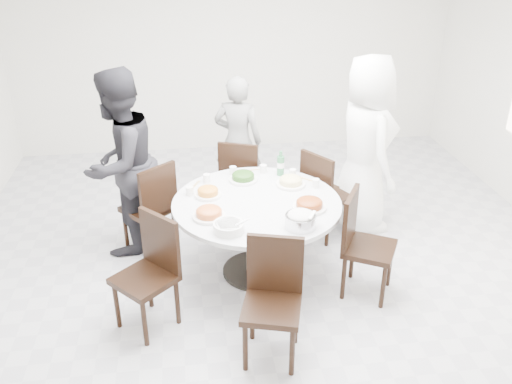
{
  "coord_description": "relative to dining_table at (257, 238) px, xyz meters",
  "views": [
    {
      "loc": [
        -0.72,
        -4.4,
        2.98
      ],
      "look_at": [
        -0.13,
        -0.16,
        0.82
      ],
      "focal_mm": 38.0,
      "sensor_mm": 36.0,
      "label": 1
    }
  ],
  "objects": [
    {
      "name": "diner_middle",
      "position": [
        -0.01,
        1.49,
        0.37
      ],
      "size": [
        0.64,
        0.52,
        1.5
      ],
      "primitive_type": "imported",
      "rotation": [
        0.0,
        0.0,
        2.79
      ],
      "color": "black",
      "rests_on": "floor"
    },
    {
      "name": "tea_cups",
      "position": [
        0.02,
        0.61,
        0.42
      ],
      "size": [
        0.07,
        0.07,
        0.08
      ],
      "primitive_type": "cylinder",
      "color": "white",
      "rests_on": "dining_table"
    },
    {
      "name": "dish_redbrown",
      "position": [
        0.43,
        -0.19,
        0.41
      ],
      "size": [
        0.29,
        0.29,
        0.07
      ],
      "primitive_type": "cylinder",
      "color": "white",
      "rests_on": "dining_table"
    },
    {
      "name": "diner_left",
      "position": [
        -1.22,
        0.64,
        0.54
      ],
      "size": [
        1.05,
        1.12,
        1.82
      ],
      "primitive_type": "imported",
      "rotation": [
        0.0,
        0.0,
        4.16
      ],
      "color": "black",
      "rests_on": "floor"
    },
    {
      "name": "beverage_bottle",
      "position": [
        0.31,
        0.52,
        0.5
      ],
      "size": [
        0.07,
        0.07,
        0.25
      ],
      "primitive_type": "cylinder",
      "color": "#2B6D40",
      "rests_on": "dining_table"
    },
    {
      "name": "wall_back",
      "position": [
        0.13,
        3.21,
        1.02
      ],
      "size": [
        6.0,
        0.01,
        2.8
      ],
      "primitive_type": "cube",
      "color": "silver",
      "rests_on": "ground"
    },
    {
      "name": "dish_greens",
      "position": [
        -0.07,
        0.44,
        0.41
      ],
      "size": [
        0.27,
        0.27,
        0.07
      ],
      "primitive_type": "cylinder",
      "color": "white",
      "rests_on": "dining_table"
    },
    {
      "name": "chair_nw",
      "position": [
        -1.0,
        0.57,
        0.1
      ],
      "size": [
        0.59,
        0.59,
        0.95
      ],
      "primitive_type": "cube",
      "rotation": [
        0.0,
        0.0,
        3.85
      ],
      "color": "black",
      "rests_on": "floor"
    },
    {
      "name": "chair_se",
      "position": [
        0.92,
        -0.43,
        0.1
      ],
      "size": [
        0.57,
        0.57,
        0.95
      ],
      "primitive_type": "cube",
      "rotation": [
        0.0,
        0.0,
        7.34
      ],
      "color": "black",
      "rests_on": "floor"
    },
    {
      "name": "chopsticks",
      "position": [
        0.02,
        0.63,
        0.38
      ],
      "size": [
        0.24,
        0.04,
        0.01
      ],
      "primitive_type": null,
      "color": "tan",
      "rests_on": "dining_table"
    },
    {
      "name": "chair_s",
      "position": [
        -0.04,
        -1.1,
        0.1
      ],
      "size": [
        0.52,
        0.52,
        0.95
      ],
      "primitive_type": "cube",
      "rotation": [
        0.0,
        0.0,
        6.0
      ],
      "color": "black",
      "rests_on": "floor"
    },
    {
      "name": "soup_bowl",
      "position": [
        -0.29,
        -0.48,
        0.41
      ],
      "size": [
        0.25,
        0.25,
        0.08
      ],
      "primitive_type": "cylinder",
      "color": "white",
      "rests_on": "dining_table"
    },
    {
      "name": "floor",
      "position": [
        0.13,
        0.21,
        -0.38
      ],
      "size": [
        6.0,
        6.0,
        0.01
      ],
      "primitive_type": "cube",
      "color": "silver",
      "rests_on": "ground"
    },
    {
      "name": "diner_right",
      "position": [
        1.21,
        0.72,
        0.55
      ],
      "size": [
        0.69,
        0.97,
        1.85
      ],
      "primitive_type": "imported",
      "rotation": [
        0.0,
        0.0,
        1.69
      ],
      "color": "white",
      "rests_on": "floor"
    },
    {
      "name": "chair_ne",
      "position": [
        0.82,
        0.6,
        0.1
      ],
      "size": [
        0.58,
        0.58,
        0.95
      ],
      "primitive_type": "cube",
      "rotation": [
        0.0,
        0.0,
        2.15
      ],
      "color": "black",
      "rests_on": "floor"
    },
    {
      "name": "chair_sw",
      "position": [
        -0.98,
        -0.62,
        0.1
      ],
      "size": [
        0.59,
        0.59,
        0.95
      ],
      "primitive_type": "cube",
      "rotation": [
        0.0,
        0.0,
        5.46
      ],
      "color": "black",
      "rests_on": "floor"
    },
    {
      "name": "chair_n",
      "position": [
        -0.0,
        1.07,
        0.1
      ],
      "size": [
        0.54,
        0.54,
        0.95
      ],
      "primitive_type": "cube",
      "rotation": [
        0.0,
        0.0,
        2.77
      ],
      "color": "black",
      "rests_on": "floor"
    },
    {
      "name": "dish_orange",
      "position": [
        -0.42,
        0.17,
        0.41
      ],
      "size": [
        0.24,
        0.24,
        0.06
      ],
      "primitive_type": "cylinder",
      "color": "white",
      "rests_on": "dining_table"
    },
    {
      "name": "dining_table",
      "position": [
        0.0,
        0.0,
        0.0
      ],
      "size": [
        1.5,
        1.5,
        0.75
      ],
      "primitive_type": "cylinder",
      "color": "silver",
      "rests_on": "floor"
    },
    {
      "name": "dish_pale",
      "position": [
        0.36,
        0.28,
        0.41
      ],
      "size": [
        0.27,
        0.27,
        0.07
      ],
      "primitive_type": "cylinder",
      "color": "white",
      "rests_on": "dining_table"
    },
    {
      "name": "rice_bowl",
      "position": [
        0.29,
        -0.49,
        0.43
      ],
      "size": [
        0.25,
        0.25,
        0.11
      ],
      "primitive_type": "cylinder",
      "color": "silver",
      "rests_on": "dining_table"
    },
    {
      "name": "dish_tofu",
      "position": [
        -0.43,
        -0.23,
        0.41
      ],
      "size": [
        0.28,
        0.28,
        0.07
      ],
      "primitive_type": "cylinder",
      "color": "white",
      "rests_on": "dining_table"
    }
  ]
}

